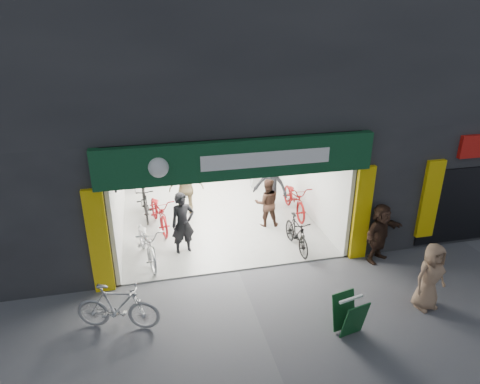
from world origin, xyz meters
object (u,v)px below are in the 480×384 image
object	(u,v)px
bike_right_front	(297,233)
pedestrian_near	(430,277)
sandwich_board	(349,314)
bike_left_front	(147,242)
parked_bike	(118,307)

from	to	relation	value
bike_right_front	pedestrian_near	world-z (taller)	pedestrian_near
sandwich_board	pedestrian_near	bearing A→B (deg)	-1.66
bike_left_front	bike_right_front	bearing A→B (deg)	-15.69
bike_left_front	parked_bike	distance (m)	2.63
pedestrian_near	sandwich_board	world-z (taller)	pedestrian_near
bike_left_front	pedestrian_near	distance (m)	6.87
bike_left_front	parked_bike	size ratio (longest dim) A/B	1.18
bike_left_front	sandwich_board	distance (m)	5.42
bike_right_front	pedestrian_near	distance (m)	3.61
bike_left_front	sandwich_board	size ratio (longest dim) A/B	2.47
bike_left_front	pedestrian_near	world-z (taller)	pedestrian_near
parked_bike	pedestrian_near	xyz separation A→B (m)	(6.64, -0.84, 0.27)
bike_right_front	sandwich_board	bearing A→B (deg)	-93.59
pedestrian_near	bike_right_front	bearing A→B (deg)	112.90
parked_bike	pedestrian_near	world-z (taller)	pedestrian_near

